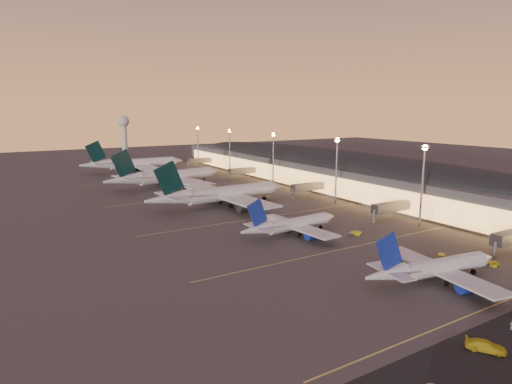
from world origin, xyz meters
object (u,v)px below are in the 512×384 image
(baggage_tug_c, at_px, (355,234))
(service_van_b, at_px, (486,346))
(radar_tower, at_px, (124,129))
(airliner_narrow_north, at_px, (291,225))
(airliner_wide_mid, at_px, (167,177))
(baggage_tug_a, at_px, (491,265))
(airliner_wide_near, at_px, (221,194))
(airliner_narrow_south, at_px, (433,268))
(airliner_wide_far, at_px, (134,164))
(baggage_tug_b, at_px, (441,257))

(baggage_tug_c, bearing_deg, service_van_b, -105.86)
(radar_tower, bearing_deg, airliner_narrow_north, -93.62)
(airliner_wide_mid, height_order, baggage_tug_a, airliner_wide_mid)
(radar_tower, relative_size, service_van_b, 5.64)
(airliner_narrow_north, xyz_separation_m, airliner_wide_near, (-0.70, 44.74, 1.70))
(airliner_narrow_south, distance_m, baggage_tug_c, 36.29)
(airliner_narrow_north, bearing_deg, airliner_wide_far, 87.21)
(airliner_wide_near, height_order, baggage_tug_c, airliner_wide_near)
(airliner_wide_mid, relative_size, baggage_tug_a, 15.40)
(airliner_narrow_south, bearing_deg, baggage_tug_b, 37.78)
(radar_tower, bearing_deg, airliner_wide_mid, -97.26)
(airliner_narrow_south, height_order, baggage_tug_c, airliner_narrow_south)
(baggage_tug_b, distance_m, service_van_b, 42.63)
(airliner_wide_near, distance_m, airliner_wide_far, 111.17)
(baggage_tug_a, relative_size, baggage_tug_b, 0.98)
(airliner_wide_far, relative_size, baggage_tug_a, 15.38)
(baggage_tug_b, bearing_deg, radar_tower, 63.01)
(baggage_tug_c, xyz_separation_m, service_van_b, (-26.80, -55.88, 0.30))
(airliner_wide_far, bearing_deg, airliner_narrow_north, -89.21)
(airliner_wide_near, height_order, service_van_b, airliner_wide_near)
(airliner_wide_near, distance_m, service_van_b, 111.07)
(airliner_narrow_north, height_order, service_van_b, airliner_narrow_north)
(airliner_wide_mid, xyz_separation_m, airliner_wide_far, (0.86, 59.74, 0.00))
(airliner_narrow_south, relative_size, baggage_tug_a, 8.83)
(airliner_wide_near, bearing_deg, airliner_wide_mid, 89.03)
(airliner_wide_mid, distance_m, service_van_b, 162.16)
(airliner_narrow_south, height_order, baggage_tug_a, airliner_narrow_south)
(radar_tower, height_order, baggage_tug_a, radar_tower)
(baggage_tug_b, bearing_deg, airliner_wide_near, 76.46)
(airliner_wide_mid, xyz_separation_m, radar_tower, (19.26, 151.26, 16.82))
(airliner_wide_near, xyz_separation_m, service_van_b, (-9.98, -110.54, -4.09))
(airliner_wide_far, xyz_separation_m, service_van_b, (-7.92, -221.69, -4.21))
(baggage_tug_c, distance_m, service_van_b, 61.98)
(service_van_b, bearing_deg, airliner_wide_near, 49.94)
(airliner_wide_far, distance_m, baggage_tug_a, 203.37)
(airliner_wide_far, bearing_deg, airliner_narrow_south, -87.92)
(airliner_wide_mid, distance_m, baggage_tug_b, 134.43)
(baggage_tug_a, xyz_separation_m, baggage_tug_c, (-9.17, 35.56, 0.03))
(airliner_wide_far, relative_size, service_van_b, 10.60)
(airliner_narrow_south, distance_m, airliner_wide_near, 89.41)
(airliner_wide_near, distance_m, baggage_tug_b, 83.57)
(service_van_b, bearing_deg, baggage_tug_c, 29.47)
(airliner_wide_near, bearing_deg, baggage_tug_b, -79.91)
(radar_tower, xyz_separation_m, baggage_tug_c, (0.48, -257.33, -21.34))
(baggage_tug_a, distance_m, baggage_tug_b, 10.79)
(airliner_narrow_north, relative_size, baggage_tug_b, 8.62)
(airliner_wide_near, distance_m, radar_tower, 204.03)
(radar_tower, bearing_deg, airliner_wide_far, -101.37)
(airliner_wide_far, xyz_separation_m, baggage_tug_a, (28.05, -201.37, -4.55))
(radar_tower, xyz_separation_m, service_van_b, (-26.32, -313.21, -21.04))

